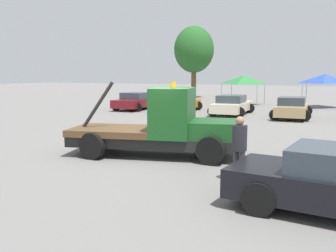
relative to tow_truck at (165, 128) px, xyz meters
name	(u,v)px	position (x,y,z in m)	size (l,w,h in m)	color
ground_plane	(155,155)	(-0.35, -0.09, -0.97)	(160.00, 160.00, 0.00)	slate
tow_truck	(165,128)	(0.00, 0.00, 0.00)	(6.13, 3.30, 2.51)	black
person_near_truck	(239,144)	(3.06, -1.93, 0.02)	(0.38, 0.38, 1.71)	#38383D
parked_car_maroon	(137,101)	(-9.37, 14.00, -0.32)	(2.66, 4.90, 1.34)	maroon
parked_car_orange	(180,103)	(-5.56, 13.74, -0.32)	(2.86, 5.06, 1.34)	orange
parked_car_cream	(232,105)	(-1.62, 13.53, -0.32)	(2.56, 4.72, 1.34)	beige
parked_car_tan	(292,108)	(2.33, 13.25, -0.32)	(2.57, 4.73, 1.34)	tan
canopy_tent_green	(244,80)	(-3.13, 22.44, 1.26)	(3.24, 3.24, 2.60)	#9E9EA3
canopy_tent_blue	(325,79)	(3.68, 22.18, 1.40)	(3.19, 3.19, 2.76)	#9E9EA3
tree_left	(194,50)	(-10.90, 29.62, 4.53)	(4.59, 4.59, 8.19)	brown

